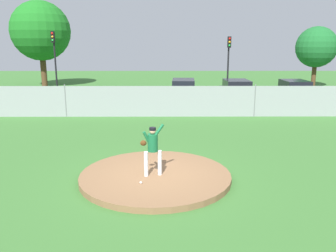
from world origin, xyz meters
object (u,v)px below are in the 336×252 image
at_px(traffic_light_near, 54,53).
at_px(traffic_light_far, 229,56).
at_px(parked_car_navy, 294,92).
at_px(baseball, 141,183).
at_px(pitcher_youth, 152,146).
at_px(parked_car_charcoal, 236,92).
at_px(traffic_cone_orange, 258,95).
at_px(parked_car_teal, 183,92).

bearing_deg(traffic_light_near, traffic_light_far, 0.03).
xyz_separation_m(parked_car_navy, traffic_light_far, (-4.25, 3.93, 2.52)).
relative_size(baseball, traffic_light_far, 0.02).
relative_size(pitcher_youth, parked_car_charcoal, 0.38).
height_order(pitcher_youth, baseball, pitcher_youth).
relative_size(traffic_cone_orange, traffic_light_far, 0.11).
bearing_deg(traffic_light_near, parked_car_navy, -11.86).
bearing_deg(parked_car_charcoal, parked_car_navy, -0.69).
bearing_deg(parked_car_navy, pitcher_youth, -123.42).
distance_m(pitcher_youth, parked_car_teal, 15.09).
bearing_deg(baseball, traffic_cone_orange, 65.80).
height_order(parked_car_navy, parked_car_teal, parked_car_teal).
bearing_deg(traffic_cone_orange, traffic_light_far, 148.84).
relative_size(pitcher_youth, baseball, 23.05).
height_order(pitcher_youth, parked_car_charcoal, pitcher_youth).
distance_m(baseball, parked_car_teal, 15.82).
height_order(baseball, traffic_light_far, traffic_light_far).
relative_size(parked_car_charcoal, parked_car_teal, 0.94).
distance_m(pitcher_youth, parked_car_charcoal, 16.02).
height_order(pitcher_youth, traffic_cone_orange, pitcher_youth).
relative_size(parked_car_charcoal, traffic_light_far, 0.91).
height_order(pitcher_youth, parked_car_navy, pitcher_youth).
distance_m(baseball, traffic_light_far, 20.69).
bearing_deg(traffic_light_near, baseball, -66.61).
height_order(baseball, parked_car_charcoal, parked_car_charcoal).
distance_m(parked_car_navy, traffic_cone_orange, 3.31).
bearing_deg(parked_car_charcoal, baseball, -110.75).
bearing_deg(baseball, parked_car_navy, 56.89).
distance_m(parked_car_charcoal, traffic_cone_orange, 3.42).
distance_m(pitcher_youth, traffic_light_far, 19.81).
bearing_deg(traffic_light_far, traffic_light_near, -179.97).
height_order(parked_car_navy, traffic_light_far, traffic_light_far).
distance_m(parked_car_charcoal, traffic_light_near, 15.17).
bearing_deg(parked_car_navy, parked_car_charcoal, 179.31).
bearing_deg(pitcher_youth, traffic_light_near, 114.99).
bearing_deg(pitcher_youth, baseball, -115.89).
distance_m(baseball, traffic_cone_orange, 19.97).
distance_m(parked_car_navy, traffic_light_far, 6.31).
bearing_deg(parked_car_teal, traffic_cone_orange, 22.40).
bearing_deg(parked_car_charcoal, parked_car_teal, -179.79).
bearing_deg(parked_car_teal, baseball, -97.38).
bearing_deg(parked_car_charcoal, traffic_cone_orange, 48.40).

